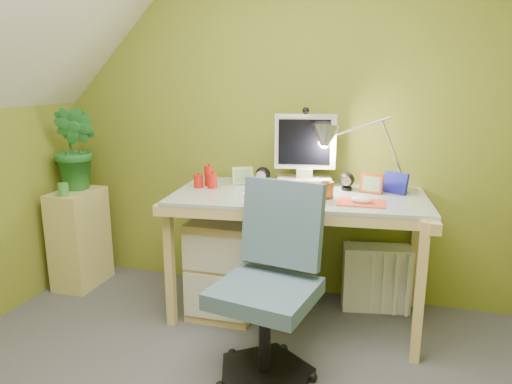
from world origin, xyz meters
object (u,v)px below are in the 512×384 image
(side_ledge, at_px, (80,238))
(potted_plant, at_px, (76,148))
(monitor, at_px, (305,147))
(desk_lamp, at_px, (380,138))
(radiator, at_px, (376,278))
(desk, at_px, (297,255))
(task_chair, at_px, (265,290))

(side_ledge, distance_m, potted_plant, 0.65)
(monitor, height_order, potted_plant, monitor)
(potted_plant, bearing_deg, desk_lamp, 2.87)
(radiator, bearing_deg, desk_lamp, -131.54)
(desk, height_order, radiator, desk)
(side_ledge, relative_size, task_chair, 0.74)
(task_chair, bearing_deg, monitor, 99.02)
(side_ledge, height_order, task_chair, task_chair)
(monitor, xyz_separation_m, task_chair, (-0.03, -0.87, -0.58))
(desk, height_order, desk_lamp, desk_lamp)
(desk_lamp, distance_m, task_chair, 1.19)
(monitor, bearing_deg, side_ledge, 175.30)
(task_chair, bearing_deg, desk_lamp, 72.02)
(task_chair, height_order, radiator, task_chair)
(desk, relative_size, monitor, 2.91)
(desk, bearing_deg, monitor, 84.62)
(radiator, bearing_deg, side_ledge, 175.79)
(desk, xyz_separation_m, monitor, (0.00, 0.18, 0.66))
(task_chair, relative_size, radiator, 2.23)
(desk_lamp, bearing_deg, task_chair, -129.52)
(side_ledge, xyz_separation_m, task_chair, (1.58, -0.72, 0.13))
(desk_lamp, height_order, radiator, desk_lamp)
(monitor, bearing_deg, desk_lamp, -10.15)
(desk_lamp, distance_m, radiator, 0.92)
(desk, xyz_separation_m, desk_lamp, (0.45, 0.18, 0.73))
(task_chair, bearing_deg, side_ledge, 166.34)
(potted_plant, bearing_deg, side_ledge, -90.00)
(radiator, bearing_deg, potted_plant, 174.43)
(monitor, distance_m, potted_plant, 1.61)
(monitor, distance_m, radiator, 0.98)
(desk, height_order, side_ledge, desk)
(desk, distance_m, side_ledge, 1.61)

